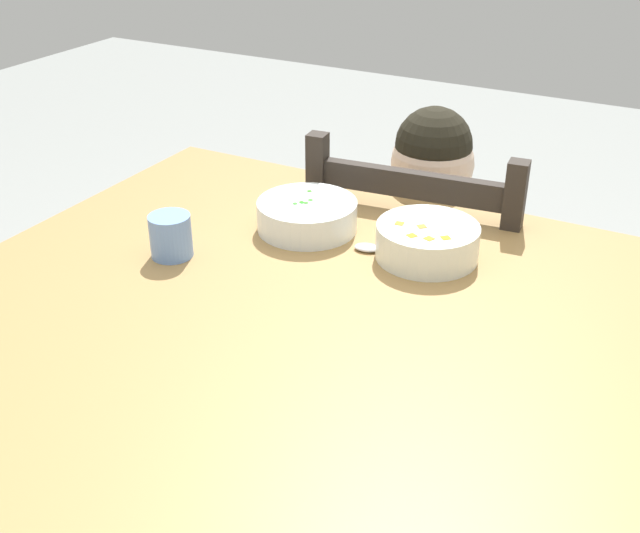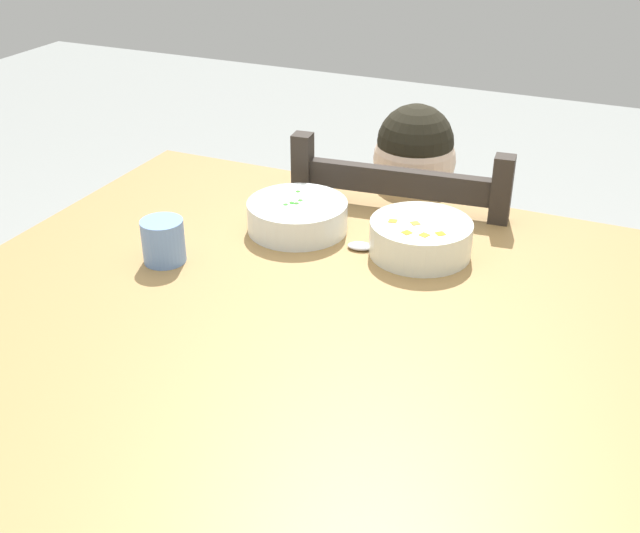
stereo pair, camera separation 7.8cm
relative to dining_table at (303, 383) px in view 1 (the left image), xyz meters
name	(u,v)px [view 1 (the left image)]	position (x,y,z in m)	size (l,w,h in m)	color
dining_table	(303,383)	(0.00, 0.00, 0.00)	(1.18, 1.05, 0.78)	#9F7A45
dining_chair	(419,326)	(-0.03, 0.57, -0.24)	(0.46, 0.46, 0.91)	#2C2520
child_figure	(421,256)	(-0.03, 0.57, -0.06)	(0.32, 0.32, 0.93)	beige
bowl_of_peas	(307,215)	(-0.15, 0.28, 0.14)	(0.18, 0.18, 0.06)	white
bowl_of_carrots	(427,240)	(0.08, 0.28, 0.14)	(0.17, 0.17, 0.06)	white
spoon	(379,249)	(0.00, 0.26, 0.11)	(0.14, 0.05, 0.01)	silver
drinking_cup	(171,236)	(-0.30, 0.08, 0.14)	(0.07, 0.07, 0.07)	#6C95DD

